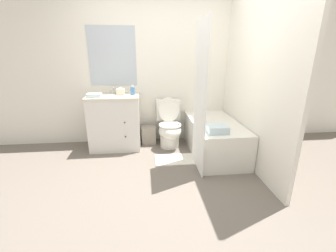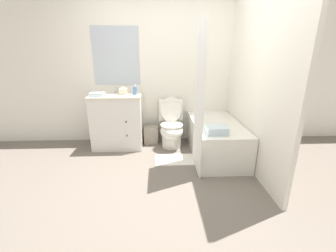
{
  "view_description": "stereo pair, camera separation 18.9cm",
  "coord_description": "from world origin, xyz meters",
  "px_view_note": "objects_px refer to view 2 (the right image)",
  "views": [
    {
      "loc": [
        -0.27,
        -2.34,
        1.55
      ],
      "look_at": [
        0.06,
        0.7,
        0.53
      ],
      "focal_mm": 24.0,
      "sensor_mm": 36.0,
      "label": 1
    },
    {
      "loc": [
        -0.08,
        -2.35,
        1.55
      ],
      "look_at": [
        0.06,
        0.7,
        0.53
      ],
      "focal_mm": 24.0,
      "sensor_mm": 36.0,
      "label": 2
    }
  ],
  "objects_px": {
    "bath_towel_folded": "(217,130)",
    "hand_towel_folded": "(97,94)",
    "vanity_cabinet": "(118,120)",
    "tissue_box": "(123,91)",
    "bath_mat": "(175,160)",
    "bathtub": "(216,138)",
    "toilet": "(171,126)",
    "soap_dispenser": "(135,90)",
    "wastebasket": "(151,134)",
    "sink_faucet": "(118,91)"
  },
  "relations": [
    {
      "from": "sink_faucet",
      "to": "bath_towel_folded",
      "type": "bearing_deg",
      "value": -35.89
    },
    {
      "from": "vanity_cabinet",
      "to": "hand_towel_folded",
      "type": "bearing_deg",
      "value": -153.49
    },
    {
      "from": "wastebasket",
      "to": "bath_towel_folded",
      "type": "bearing_deg",
      "value": -47.24
    },
    {
      "from": "bathtub",
      "to": "wastebasket",
      "type": "xyz_separation_m",
      "value": [
        -1.02,
        0.51,
        -0.11
      ]
    },
    {
      "from": "bath_mat",
      "to": "sink_faucet",
      "type": "bearing_deg",
      "value": 139.62
    },
    {
      "from": "sink_faucet",
      "to": "bathtub",
      "type": "xyz_separation_m",
      "value": [
        1.57,
        -0.59,
        -0.66
      ]
    },
    {
      "from": "toilet",
      "to": "tissue_box",
      "type": "distance_m",
      "value": 0.98
    },
    {
      "from": "sink_faucet",
      "to": "toilet",
      "type": "distance_m",
      "value": 1.09
    },
    {
      "from": "tissue_box",
      "to": "hand_towel_folded",
      "type": "relative_size",
      "value": 0.59
    },
    {
      "from": "vanity_cabinet",
      "to": "sink_faucet",
      "type": "relative_size",
      "value": 6.28
    },
    {
      "from": "bath_mat",
      "to": "toilet",
      "type": "bearing_deg",
      "value": 92.23
    },
    {
      "from": "vanity_cabinet",
      "to": "toilet",
      "type": "distance_m",
      "value": 0.91
    },
    {
      "from": "wastebasket",
      "to": "tissue_box",
      "type": "height_order",
      "value": "tissue_box"
    },
    {
      "from": "toilet",
      "to": "vanity_cabinet",
      "type": "bearing_deg",
      "value": 176.9
    },
    {
      "from": "hand_towel_folded",
      "to": "soap_dispenser",
      "type": "bearing_deg",
      "value": 10.9
    },
    {
      "from": "soap_dispenser",
      "to": "tissue_box",
      "type": "bearing_deg",
      "value": 170.0
    },
    {
      "from": "soap_dispenser",
      "to": "hand_towel_folded",
      "type": "bearing_deg",
      "value": -169.1
    },
    {
      "from": "bath_towel_folded",
      "to": "vanity_cabinet",
      "type": "bearing_deg",
      "value": 148.94
    },
    {
      "from": "bathtub",
      "to": "bath_mat",
      "type": "distance_m",
      "value": 0.73
    },
    {
      "from": "hand_towel_folded",
      "to": "bath_mat",
      "type": "relative_size",
      "value": 0.36
    },
    {
      "from": "wastebasket",
      "to": "bathtub",
      "type": "bearing_deg",
      "value": -26.6
    },
    {
      "from": "tissue_box",
      "to": "soap_dispenser",
      "type": "relative_size",
      "value": 0.8
    },
    {
      "from": "bath_towel_folded",
      "to": "bath_mat",
      "type": "relative_size",
      "value": 0.46
    },
    {
      "from": "tissue_box",
      "to": "soap_dispenser",
      "type": "xyz_separation_m",
      "value": [
        0.19,
        -0.03,
        0.02
      ]
    },
    {
      "from": "vanity_cabinet",
      "to": "wastebasket",
      "type": "distance_m",
      "value": 0.63
    },
    {
      "from": "sink_faucet",
      "to": "bathtub",
      "type": "height_order",
      "value": "sink_faucet"
    },
    {
      "from": "toilet",
      "to": "wastebasket",
      "type": "height_order",
      "value": "toilet"
    },
    {
      "from": "vanity_cabinet",
      "to": "tissue_box",
      "type": "distance_m",
      "value": 0.5
    },
    {
      "from": "toilet",
      "to": "bathtub",
      "type": "distance_m",
      "value": 0.77
    },
    {
      "from": "toilet",
      "to": "bath_mat",
      "type": "height_order",
      "value": "toilet"
    },
    {
      "from": "bath_mat",
      "to": "hand_towel_folded",
      "type": "bearing_deg",
      "value": 158.16
    },
    {
      "from": "bath_mat",
      "to": "tissue_box",
      "type": "bearing_deg",
      "value": 142.19
    },
    {
      "from": "vanity_cabinet",
      "to": "soap_dispenser",
      "type": "bearing_deg",
      "value": -3.76
    },
    {
      "from": "wastebasket",
      "to": "hand_towel_folded",
      "type": "relative_size",
      "value": 1.44
    },
    {
      "from": "soap_dispenser",
      "to": "wastebasket",
      "type": "bearing_deg",
      "value": 27.38
    },
    {
      "from": "vanity_cabinet",
      "to": "soap_dispenser",
      "type": "distance_m",
      "value": 0.6
    },
    {
      "from": "bath_towel_folded",
      "to": "hand_towel_folded",
      "type": "bearing_deg",
      "value": 156.63
    },
    {
      "from": "bathtub",
      "to": "bath_towel_folded",
      "type": "height_order",
      "value": "bath_towel_folded"
    },
    {
      "from": "tissue_box",
      "to": "bath_mat",
      "type": "height_order",
      "value": "tissue_box"
    },
    {
      "from": "soap_dispenser",
      "to": "bath_towel_folded",
      "type": "distance_m",
      "value": 1.47
    },
    {
      "from": "vanity_cabinet",
      "to": "hand_towel_folded",
      "type": "distance_m",
      "value": 0.55
    },
    {
      "from": "bath_towel_folded",
      "to": "soap_dispenser",
      "type": "bearing_deg",
      "value": 143.11
    },
    {
      "from": "soap_dispenser",
      "to": "hand_towel_folded",
      "type": "relative_size",
      "value": 0.74
    },
    {
      "from": "sink_faucet",
      "to": "hand_towel_folded",
      "type": "xyz_separation_m",
      "value": [
        -0.26,
        -0.31,
        -0.01
      ]
    },
    {
      "from": "vanity_cabinet",
      "to": "hand_towel_folded",
      "type": "relative_size",
      "value": 4.19
    },
    {
      "from": "sink_faucet",
      "to": "hand_towel_folded",
      "type": "distance_m",
      "value": 0.41
    },
    {
      "from": "bathtub",
      "to": "hand_towel_folded",
      "type": "bearing_deg",
      "value": 171.36
    },
    {
      "from": "sink_faucet",
      "to": "bath_towel_folded",
      "type": "height_order",
      "value": "sink_faucet"
    },
    {
      "from": "toilet",
      "to": "bathtub",
      "type": "relative_size",
      "value": 0.6
    },
    {
      "from": "bathtub",
      "to": "bath_towel_folded",
      "type": "distance_m",
      "value": 0.57
    }
  ]
}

